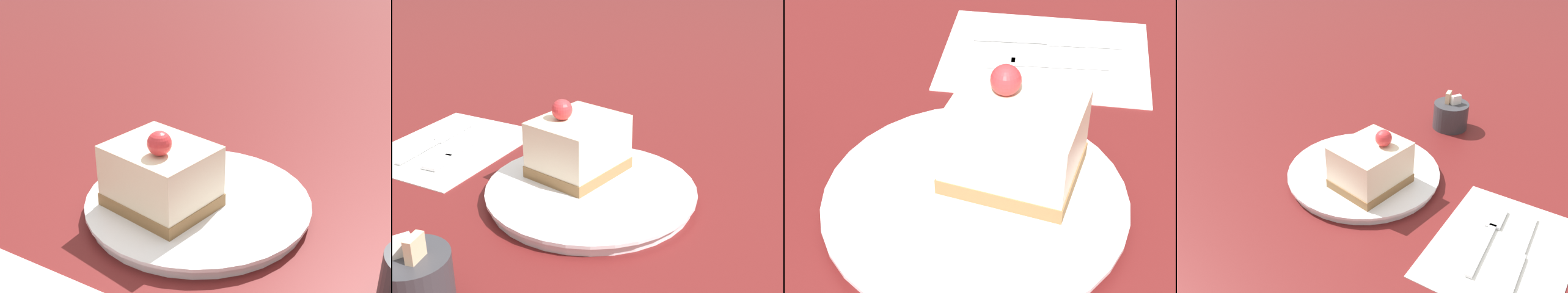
# 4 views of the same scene
# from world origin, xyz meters

# --- Properties ---
(ground_plane) EXTENTS (4.00, 4.00, 0.00)m
(ground_plane) POSITION_xyz_m (0.00, 0.00, 0.00)
(ground_plane) COLOR #5B1919
(plate) EXTENTS (0.25, 0.25, 0.02)m
(plate) POSITION_xyz_m (-0.03, 0.03, 0.01)
(plate) COLOR white
(plate) RESTS_ON ground_plane
(cake_slice) EXTENTS (0.10, 0.11, 0.10)m
(cake_slice) POSITION_xyz_m (-0.00, 0.01, 0.05)
(cake_slice) COLOR olive
(cake_slice) RESTS_ON plate
(napkin) EXTENTS (0.20, 0.24, 0.00)m
(napkin) POSITION_xyz_m (0.22, 0.02, 0.00)
(napkin) COLOR white
(napkin) RESTS_ON ground_plane
(fork) EXTENTS (0.04, 0.15, 0.00)m
(fork) POSITION_xyz_m (0.19, 0.03, 0.01)
(fork) COLOR silver
(fork) RESTS_ON napkin
(knife) EXTENTS (0.04, 0.17, 0.00)m
(knife) POSITION_xyz_m (0.24, 0.01, 0.01)
(knife) COLOR silver
(knife) RESTS_ON napkin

